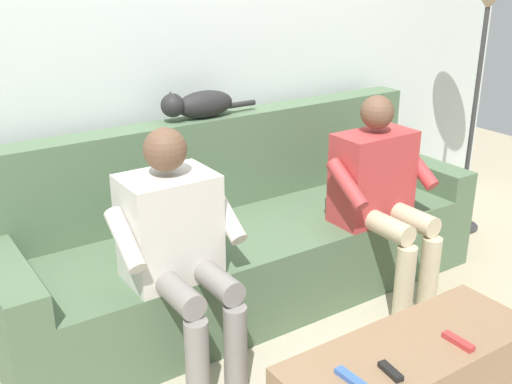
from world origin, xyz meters
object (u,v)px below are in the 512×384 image
coffee_table (408,382)px  cat_on_backrest (198,104)px  remote_blue (351,379)px  person_left_seated (381,189)px  couch (243,240)px  floor_lamp (488,6)px  remote_black (391,371)px  person_right_seated (177,241)px  remote_red (458,341)px

coffee_table → cat_on_backrest: bearing=-86.1°
remote_blue → person_left_seated: bearing=128.6°
person_left_seated → coffee_table: bearing=53.5°
couch → remote_blue: 1.29m
cat_on_backrest → floor_lamp: (-1.81, 0.36, 0.44)m
person_left_seated → remote_black: 1.19m
person_right_seated → remote_blue: bearing=106.1°
person_left_seated → remote_red: size_ratio=8.14×
coffee_table → remote_black: remote_black is taller
person_left_seated → person_right_seated: size_ratio=1.00×
remote_red → person_left_seated: bearing=153.7°
coffee_table → cat_on_backrest: (0.10, -1.48, 0.85)m
couch → remote_black: bearing=81.4°
cat_on_backrest → remote_red: (-0.26, 1.57, -0.67)m
person_left_seated → person_right_seated: person_right_seated is taller
remote_black → remote_red: 0.35m
person_left_seated → remote_red: 1.01m
remote_black → person_right_seated: bearing=-149.2°
person_right_seated → remote_blue: (-0.24, 0.84, -0.27)m
coffee_table → floor_lamp: floor_lamp is taller
person_right_seated → remote_red: bearing=129.2°
person_right_seated → remote_red: person_right_seated is taller
remote_blue → coffee_table: bearing=92.0°
couch → floor_lamp: floor_lamp is taller
remote_blue → floor_lamp: bearing=116.2°
remote_blue → person_right_seated: bearing=-166.8°
coffee_table → remote_red: (-0.16, 0.09, 0.19)m
cat_on_backrest → remote_black: cat_on_backrest is taller
cat_on_backrest → remote_red: bearing=99.3°
couch → floor_lamp: (-1.71, 0.10, 1.15)m
remote_blue → remote_red: remote_red is taller
person_left_seated → cat_on_backrest: (0.68, -0.69, 0.40)m
couch → person_right_seated: 0.77m
remote_red → floor_lamp: size_ratio=0.08×
couch → remote_black: 1.31m
remote_black → cat_on_backrest: bearing=-176.2°
coffee_table → floor_lamp: (-1.71, -1.11, 1.29)m
cat_on_backrest → remote_red: size_ratio=4.16×
coffee_table → couch: bearing=-90.0°
couch → remote_red: couch is taller
couch → person_left_seated: bearing=144.1°
remote_red → person_right_seated: bearing=-141.2°
floor_lamp → remote_red: bearing=37.8°
person_right_seated → floor_lamp: (-2.29, -0.30, 0.84)m
person_left_seated → remote_black: (0.78, 0.87, -0.26)m
floor_lamp → remote_black: bearing=32.0°
remote_black → remote_red: bearing=94.8°
person_right_seated → remote_blue: person_right_seated is taller
couch → floor_lamp: 2.06m
cat_on_backrest → floor_lamp: 1.90m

